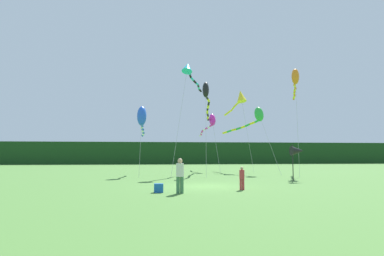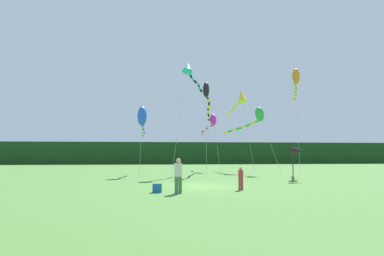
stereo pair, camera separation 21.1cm
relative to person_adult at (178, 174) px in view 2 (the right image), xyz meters
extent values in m
plane|color=#477533|center=(1.63, 3.45, -0.93)|extent=(120.00, 120.00, 0.00)
cube|color=#193D19|center=(1.63, 48.45, 1.17)|extent=(108.00, 3.66, 4.20)
cylinder|color=#3F724C|center=(-0.09, 0.00, -0.53)|extent=(0.17, 0.17, 0.80)
cylinder|color=#3F724C|center=(0.09, 0.00, -0.53)|extent=(0.17, 0.17, 0.80)
cylinder|color=silver|center=(0.00, 0.00, 0.19)|extent=(0.37, 0.37, 0.63)
sphere|color=tan|center=(0.00, 0.00, 0.62)|extent=(0.23, 0.23, 0.23)
cylinder|color=#B23338|center=(3.28, 1.23, -0.64)|extent=(0.12, 0.12, 0.58)
cylinder|color=#B23338|center=(3.42, 1.23, -0.64)|extent=(0.12, 0.12, 0.58)
cylinder|color=#B23338|center=(3.35, 1.23, -0.12)|extent=(0.27, 0.27, 0.46)
sphere|color=tan|center=(3.35, 1.23, 0.20)|extent=(0.17, 0.17, 0.17)
cube|color=#1959B2|center=(-1.00, 0.54, -0.72)|extent=(0.45, 0.32, 0.43)
cylinder|color=black|center=(8.37, 6.31, 0.35)|extent=(0.06, 0.06, 2.56)
cone|color=black|center=(8.72, 6.31, 1.17)|extent=(0.90, 0.70, 0.70)
cylinder|color=#B2B2B2|center=(-2.43, 11.81, 1.66)|extent=(0.11, 1.99, 5.19)
ellipsoid|color=blue|center=(-2.39, 12.80, 4.25)|extent=(0.86, 1.27, 1.92)
cylinder|color=blue|center=(-2.36, 13.02, 3.46)|extent=(0.26, 0.54, 0.35)
cylinder|color=white|center=(-2.38, 13.47, 3.34)|extent=(0.29, 0.53, 0.29)
cylinder|color=blue|center=(-2.36, 13.92, 3.22)|extent=(0.33, 0.55, 0.33)
cylinder|color=white|center=(-2.34, 14.37, 3.09)|extent=(0.27, 0.53, 0.31)
cylinder|color=blue|center=(-2.33, 14.82, 2.97)|extent=(0.29, 0.54, 0.32)
cylinder|color=white|center=(-2.32, 15.27, 2.85)|extent=(0.28, 0.53, 0.30)
cylinder|color=blue|center=(-2.40, 15.72, 2.76)|extent=(0.28, 0.52, 0.28)
cylinder|color=#B2B2B2|center=(0.83, 11.41, 3.95)|extent=(1.68, 3.89, 9.77)
cone|color=#1EB7CC|center=(1.65, 13.34, 8.83)|extent=(1.36, 1.51, 1.20)
cylinder|color=#1EB7CC|center=(1.78, 13.59, 8.39)|extent=(0.47, 0.63, 0.34)
cylinder|color=black|center=(1.99, 14.10, 8.24)|extent=(0.36, 0.65, 0.35)
cylinder|color=#1EB7CC|center=(2.21, 14.62, 8.09)|extent=(0.47, 0.63, 0.33)
cylinder|color=black|center=(2.50, 15.10, 7.95)|extent=(0.50, 0.62, 0.34)
cylinder|color=#1EB7CC|center=(2.79, 15.57, 7.84)|extent=(0.47, 0.61, 0.28)
cylinder|color=black|center=(2.99, 16.09, 7.76)|extent=(0.33, 0.62, 0.27)
cylinder|color=#1EB7CC|center=(3.12, 16.64, 7.66)|extent=(0.33, 0.63, 0.32)
cylinder|color=black|center=(3.32, 17.15, 7.52)|extent=(0.48, 0.64, 0.36)
cylinder|color=#B2B2B2|center=(5.20, 18.34, 1.91)|extent=(0.27, 3.10, 5.70)
ellipsoid|color=#E026B2|center=(5.08, 19.89, 4.76)|extent=(0.80, 1.14, 1.53)
cylinder|color=#E026B2|center=(4.99, 20.18, 4.15)|extent=(0.37, 0.68, 0.31)
cylinder|color=white|center=(4.84, 20.77, 4.04)|extent=(0.33, 0.67, 0.30)
cylinder|color=#E026B2|center=(4.68, 21.36, 3.94)|extent=(0.39, 0.68, 0.30)
cylinder|color=white|center=(4.49, 21.94, 3.83)|extent=(0.39, 0.68, 0.30)
cylinder|color=#E026B2|center=(4.35, 22.54, 3.67)|extent=(0.30, 0.70, 0.40)
cylinder|color=white|center=(4.32, 23.14, 3.54)|extent=(0.23, 0.64, 0.27)
cylinder|color=#E026B2|center=(4.37, 23.75, 3.43)|extent=(0.27, 0.68, 0.35)
cylinder|color=white|center=(4.37, 24.36, 3.29)|extent=(0.27, 0.66, 0.31)
cylinder|color=#B2B2B2|center=(3.12, 11.92, 2.95)|extent=(0.50, 3.24, 7.77)
ellipsoid|color=black|center=(3.36, 13.53, 6.84)|extent=(0.77, 1.30, 1.67)
cylinder|color=black|center=(3.50, 13.88, 6.18)|extent=(0.48, 0.80, 0.30)
cylinder|color=yellow|center=(3.77, 14.59, 6.07)|extent=(0.45, 0.81, 0.33)
cylinder|color=black|center=(3.93, 15.32, 5.89)|extent=(0.27, 0.83, 0.42)
cylinder|color=yellow|center=(3.99, 16.07, 5.69)|extent=(0.27, 0.81, 0.37)
cylinder|color=black|center=(4.06, 16.82, 5.54)|extent=(0.27, 0.80, 0.31)
cylinder|color=yellow|center=(4.15, 17.57, 5.38)|extent=(0.30, 0.83, 0.42)
cylinder|color=black|center=(4.30, 18.31, 5.16)|extent=(0.42, 0.83, 0.41)
cylinder|color=yellow|center=(4.44, 19.05, 4.96)|extent=(0.28, 0.81, 0.36)
cylinder|color=black|center=(4.56, 19.79, 4.82)|extent=(0.37, 0.81, 0.31)
cylinder|color=#B2B2B2|center=(9.40, 13.70, 1.93)|extent=(1.36, 1.99, 5.72)
ellipsoid|color=green|center=(8.73, 14.68, 4.79)|extent=(1.32, 1.43, 1.60)
cylinder|color=green|center=(8.61, 14.95, 4.14)|extent=(0.43, 0.65, 0.33)
cylinder|color=yellow|center=(8.30, 15.41, 3.99)|extent=(0.59, 0.59, 0.36)
cylinder|color=green|center=(7.93, 15.86, 3.83)|extent=(0.53, 0.63, 0.36)
cylinder|color=yellow|center=(7.63, 16.35, 3.69)|extent=(0.47, 0.63, 0.31)
cylinder|color=green|center=(7.29, 16.80, 3.57)|extent=(0.58, 0.58, 0.33)
cylinder|color=yellow|center=(6.90, 17.23, 3.46)|extent=(0.55, 0.59, 0.28)
cylinder|color=green|center=(6.51, 17.65, 3.35)|extent=(0.58, 0.59, 0.34)
cylinder|color=yellow|center=(6.12, 18.07, 3.22)|extent=(0.56, 0.60, 0.31)
cylinder|color=#B2B2B2|center=(11.10, 11.42, 3.58)|extent=(1.03, 2.58, 9.02)
ellipsoid|color=orange|center=(11.60, 12.69, 8.09)|extent=(1.02, 1.24, 1.64)
cylinder|color=orange|center=(11.64, 12.93, 7.45)|extent=(0.29, 0.53, 0.26)
cylinder|color=yellow|center=(11.81, 13.36, 7.39)|extent=(0.43, 0.53, 0.26)
cylinder|color=orange|center=(12.05, 13.77, 7.29)|extent=(0.44, 0.56, 0.33)
cylinder|color=yellow|center=(12.22, 14.21, 7.18)|extent=(0.30, 0.54, 0.27)
cylinder|color=orange|center=(12.37, 14.66, 7.11)|extent=(0.40, 0.54, 0.26)
cylinder|color=yellow|center=(12.54, 15.10, 7.05)|extent=(0.34, 0.54, 0.27)
cylinder|color=orange|center=(12.73, 15.53, 6.95)|extent=(0.44, 0.56, 0.32)
cylinder|color=yellow|center=(12.90, 15.96, 6.81)|extent=(0.31, 0.56, 0.33)
cylinder|color=orange|center=(13.04, 16.41, 6.70)|extent=(0.39, 0.54, 0.28)
cylinder|color=#B2B2B2|center=(8.60, 18.36, 3.24)|extent=(0.74, 2.08, 8.34)
cone|color=yellow|center=(8.24, 19.39, 7.41)|extent=(1.45, 1.64, 1.53)
cylinder|color=yellow|center=(8.19, 19.66, 6.82)|extent=(0.31, 0.63, 0.33)
cylinder|color=yellow|center=(8.07, 20.20, 6.70)|extent=(0.33, 0.62, 0.30)
cylinder|color=yellow|center=(7.97, 20.75, 6.58)|extent=(0.28, 0.63, 0.34)
cylinder|color=yellow|center=(7.89, 21.30, 6.42)|extent=(0.28, 0.64, 0.37)
cylinder|color=yellow|center=(7.83, 21.85, 6.25)|extent=(0.26, 0.63, 0.35)
cylinder|color=yellow|center=(7.72, 22.39, 6.11)|extent=(0.36, 0.63, 0.32)
cylinder|color=yellow|center=(7.58, 22.92, 5.98)|extent=(0.32, 0.63, 0.31)
cylinder|color=yellow|center=(7.42, 23.45, 5.84)|extent=(0.41, 0.64, 0.36)
camera|label=1|loc=(-1.16, -15.59, 0.93)|focal=30.46mm
camera|label=2|loc=(-0.95, -15.61, 0.93)|focal=30.46mm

